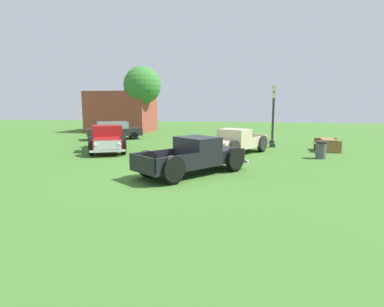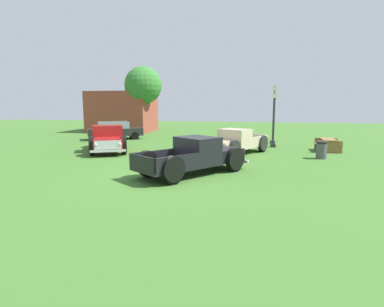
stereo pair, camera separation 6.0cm
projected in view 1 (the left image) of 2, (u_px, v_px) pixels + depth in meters
name	position (u px, v px, depth m)	size (l,w,h in m)	color
ground_plane	(164.00, 178.00, 13.20)	(80.00, 80.00, 0.00)	#3D6B28
pickup_truck_foreground	(198.00, 156.00, 14.02)	(4.64, 5.20, 1.59)	black
pickup_truck_behind_left	(107.00, 139.00, 20.20)	(3.97, 5.68, 1.65)	maroon
pickup_truck_behind_right	(234.00, 142.00, 19.03)	(3.88, 5.18, 1.51)	#C6B793
sedan_distant_a	(114.00, 130.00, 27.06)	(4.75, 3.81, 1.48)	black
lamp_post_near	(273.00, 113.00, 23.82)	(0.36, 0.36, 4.32)	#2D2D33
lamp_post_far	(273.00, 118.00, 22.08)	(0.36, 0.36, 3.79)	#2D2D33
picnic_table	(327.00, 143.00, 20.48)	(1.57, 1.88, 0.78)	olive
trash_can	(321.00, 150.00, 17.70)	(0.59, 0.59, 0.95)	#4C4C51
oak_tree_east	(142.00, 86.00, 32.21)	(3.73, 3.73, 6.64)	brown
brick_pavilion	(122.00, 112.00, 34.43)	(6.30, 5.20, 4.21)	brown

